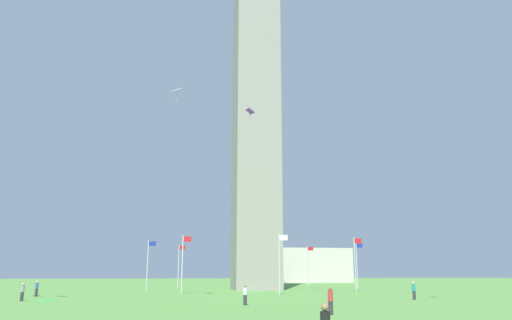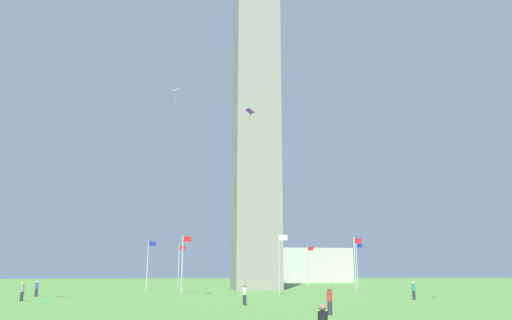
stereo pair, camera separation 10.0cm
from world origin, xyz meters
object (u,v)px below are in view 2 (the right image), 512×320
(flagpole_nw, at_px, (355,262))
(person_white_shirt, at_px, (245,295))
(flagpole_ne, at_px, (308,264))
(kite_purple_diamond, at_px, (250,112))
(flagpole_e, at_px, (241,264))
(person_red_shirt, at_px, (330,301))
(flagpole_w, at_px, (280,261))
(person_blue_shirt, at_px, (36,289))
(obelisk_monument, at_px, (256,92))
(person_teal_shirt, at_px, (414,291))
(flagpole_n, at_px, (357,263))
(flagpole_s, at_px, (148,263))
(flagpole_sw, at_px, (183,261))
(person_gray_shirt, at_px, (22,292))
(kite_white_diamond, at_px, (176,90))
(flagpole_se, at_px, (179,264))
(picnic_blanket_near_first_person, at_px, (44,301))
(distant_building, at_px, (296,266))

(flagpole_nw, bearing_deg, person_white_shirt, -129.14)
(flagpole_ne, xyz_separation_m, kite_purple_diamond, (-15.84, -33.40, 16.09))
(flagpole_e, relative_size, person_red_shirt, 4.13)
(flagpole_w, xyz_separation_m, person_blue_shirt, (-26.77, -0.08, -3.06))
(person_white_shirt, relative_size, kite_purple_diamond, 1.13)
(obelisk_monument, distance_m, person_teal_shirt, 42.58)
(flagpole_e, bearing_deg, kite_purple_diamond, -96.96)
(flagpole_n, xyz_separation_m, person_white_shirt, (-22.66, -33.34, -3.09))
(obelisk_monument, distance_m, flagpole_w, 31.34)
(flagpole_s, relative_size, flagpole_sw, 1.00)
(person_gray_shirt, height_order, kite_white_diamond, kite_white_diamond)
(person_teal_shirt, bearing_deg, person_red_shirt, 139.11)
(flagpole_se, relative_size, flagpole_nw, 1.00)
(flagpole_se, xyz_separation_m, person_teal_shirt, (21.51, -39.48, -3.05))
(flagpole_n, bearing_deg, flagpole_sw, -157.50)
(person_gray_shirt, distance_m, picnic_blanket_near_first_person, 2.10)
(obelisk_monument, relative_size, person_teal_shirt, 36.77)
(kite_purple_diamond, bearing_deg, flagpole_s, 116.76)
(flagpole_nw, bearing_deg, person_gray_shirt, -160.40)
(person_white_shirt, height_order, picnic_blanket_near_first_person, person_white_shirt)
(obelisk_monument, distance_m, person_white_shirt, 45.44)
(obelisk_monument, xyz_separation_m, kite_purple_diamond, (-4.57, -22.20, -10.96))
(flagpole_sw, relative_size, person_teal_shirt, 4.18)
(distant_building, bearing_deg, person_gray_shirt, -120.85)
(flagpole_sw, bearing_deg, flagpole_w, -22.50)
(flagpole_ne, xyz_separation_m, distant_building, (8.21, 40.27, 0.26))
(flagpole_ne, relative_size, person_blue_shirt, 4.22)
(flagpole_sw, distance_m, kite_white_diamond, 21.97)
(flagpole_n, height_order, flagpole_e, same)
(person_gray_shirt, xyz_separation_m, person_white_shirt, (19.11, -8.92, -0.01))
(flagpole_se, xyz_separation_m, picnic_blanket_near_first_person, (-12.90, -34.99, -3.88))
(person_teal_shirt, bearing_deg, kite_white_diamond, 82.85)
(kite_purple_diamond, bearing_deg, flagpole_ne, 64.63)
(flagpole_n, bearing_deg, person_gray_shirt, -149.69)
(flagpole_nw, distance_m, kite_purple_diamond, 25.11)
(flagpole_ne, relative_size, person_white_shirt, 4.37)
(flagpole_ne, height_order, person_blue_shirt, flagpole_ne)
(kite_purple_diamond, bearing_deg, kite_white_diamond, -161.24)
(flagpole_nw, distance_m, person_blue_shirt, 38.38)
(flagpole_n, height_order, flagpole_s, same)
(flagpole_n, xyz_separation_m, flagpole_s, (-31.67, 0.00, 0.00))
(distant_building, height_order, picnic_blanket_near_first_person, distant_building)
(flagpole_s, bearing_deg, flagpole_w, -45.00)
(flagpole_ne, relative_size, picnic_blanket_near_first_person, 3.90)
(obelisk_monument, xyz_separation_m, distant_building, (19.47, 51.47, -26.78))
(flagpole_sw, bearing_deg, kite_purple_diamond, -59.21)
(person_blue_shirt, bearing_deg, flagpole_se, 35.90)
(flagpole_nw, distance_m, picnic_blanket_near_first_person, 37.67)
(flagpole_n, bearing_deg, person_blue_shirt, -159.52)
(flagpole_s, xyz_separation_m, person_white_shirt, (9.02, -33.34, -3.09))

